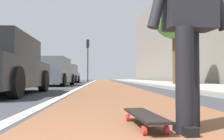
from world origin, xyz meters
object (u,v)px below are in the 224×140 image
at_px(skater_person, 189,16).
at_px(parked_car_far, 66,74).
at_px(skateboard, 144,116).
at_px(parked_car_mid, 51,72).
at_px(traffic_light, 88,53).
at_px(street_tree_mid, 175,19).

relative_size(skater_person, parked_car_far, 0.38).
bearing_deg(skateboard, parked_car_mid, 15.19).
bearing_deg(skater_person, traffic_light, 5.10).
bearing_deg(skater_person, skateboard, 66.60).
xyz_separation_m(parked_car_mid, parked_car_far, (6.96, 0.17, -0.01)).
distance_m(skateboard, traffic_light, 22.72).
distance_m(skater_person, parked_car_mid, 11.75).
height_order(skater_person, parked_car_far, skater_person).
height_order(parked_car_mid, traffic_light, traffic_light).
height_order(skateboard, street_tree_mid, street_tree_mid).
bearing_deg(parked_car_mid, street_tree_mid, -101.16).
height_order(skateboard, parked_car_mid, parked_car_mid).
bearing_deg(street_tree_mid, parked_car_far, 38.31).
xyz_separation_m(parked_car_mid, traffic_light, (11.37, -1.34, 2.22)).
height_order(traffic_light, street_tree_mid, street_tree_mid).
xyz_separation_m(skateboard, parked_car_far, (18.07, 3.19, 0.61)).
relative_size(skateboard, parked_car_far, 0.20).
xyz_separation_m(skater_person, traffic_light, (22.63, 2.02, 1.99)).
bearing_deg(parked_car_far, skater_person, -169.02).
bearing_deg(street_tree_mid, parked_car_mid, 78.84).
xyz_separation_m(skater_person, parked_car_mid, (11.26, 3.36, -0.23)).
distance_m(parked_car_far, street_tree_mid, 10.78).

